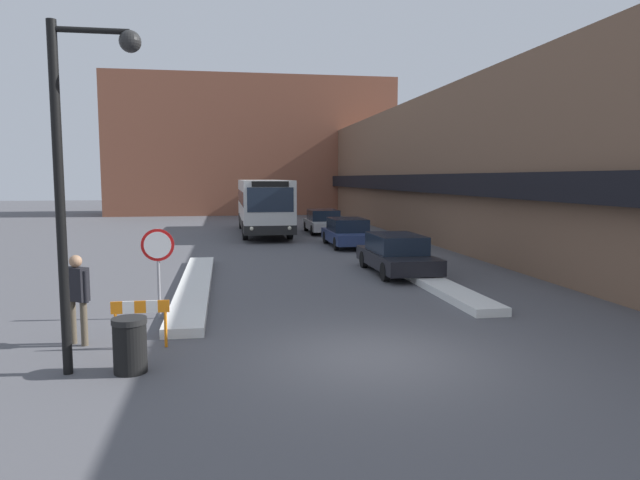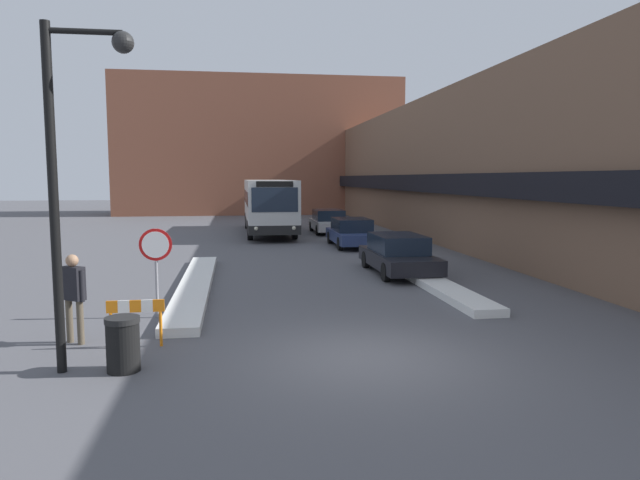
{
  "view_description": "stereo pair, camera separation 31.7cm",
  "coord_description": "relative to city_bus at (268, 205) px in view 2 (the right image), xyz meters",
  "views": [
    {
      "loc": [
        -2.68,
        -9.96,
        3.31
      ],
      "look_at": [
        0.12,
        6.78,
        1.46
      ],
      "focal_mm": 32.0,
      "sensor_mm": 36.0,
      "label": 1
    },
    {
      "loc": [
        -2.37,
        -10.01,
        3.31
      ],
      "look_at": [
        0.12,
        6.78,
        1.46
      ],
      "focal_mm": 32.0,
      "sensor_mm": 36.0,
      "label": 2
    }
  ],
  "objects": [
    {
      "name": "ground_plane",
      "position": [
        0.42,
        -24.13,
        -1.74
      ],
      "size": [
        160.0,
        160.0,
        0.0
      ],
      "primitive_type": "plane",
      "color": "#515156"
    },
    {
      "name": "building_row_right",
      "position": [
        10.39,
        -0.13,
        2.05
      ],
      "size": [
        5.5,
        60.0,
        7.59
      ],
      "color": "brown",
      "rests_on": "ground_plane"
    },
    {
      "name": "building_backdrop_far",
      "position": [
        0.42,
        20.83,
        4.47
      ],
      "size": [
        26.0,
        8.0,
        12.42
      ],
      "color": "brown",
      "rests_on": "ground_plane"
    },
    {
      "name": "snow_bank_left",
      "position": [
        -3.18,
        -16.88,
        -1.63
      ],
      "size": [
        0.9,
        10.82,
        0.21
      ],
      "color": "silver",
      "rests_on": "ground_plane"
    },
    {
      "name": "snow_bank_right",
      "position": [
        4.02,
        -16.04,
        -1.63
      ],
      "size": [
        0.9,
        11.28,
        0.22
      ],
      "color": "silver",
      "rests_on": "ground_plane"
    },
    {
      "name": "city_bus",
      "position": [
        0.0,
        0.0,
        0.0
      ],
      "size": [
        2.68,
        11.31,
        3.19
      ],
      "color": "silver",
      "rests_on": "ground_plane"
    },
    {
      "name": "parked_car_front",
      "position": [
        3.62,
        -15.13,
        -1.05
      ],
      "size": [
        1.86,
        4.6,
        1.36
      ],
      "color": "black",
      "rests_on": "ground_plane"
    },
    {
      "name": "parked_car_middle",
      "position": [
        3.62,
        -7.12,
        -1.05
      ],
      "size": [
        1.9,
        4.52,
        1.36
      ],
      "color": "navy",
      "rests_on": "ground_plane"
    },
    {
      "name": "parked_car_back",
      "position": [
        3.62,
        -0.16,
        -1.03
      ],
      "size": [
        1.93,
        4.5,
        1.4
      ],
      "color": "silver",
      "rests_on": "ground_plane"
    },
    {
      "name": "stop_sign",
      "position": [
        -3.82,
        -20.42,
        -0.2
      ],
      "size": [
        0.76,
        0.08,
        2.13
      ],
      "color": "gray",
      "rests_on": "ground_plane"
    },
    {
      "name": "street_lamp",
      "position": [
        -4.63,
        -24.12,
        1.91
      ],
      "size": [
        1.46,
        0.36,
        5.83
      ],
      "color": "black",
      "rests_on": "ground_plane"
    },
    {
      "name": "pedestrian",
      "position": [
        -5.17,
        -22.36,
        -0.65
      ],
      "size": [
        0.52,
        0.46,
        1.81
      ],
      "rotation": [
        0.0,
        0.0,
        -0.62
      ],
      "color": "brown",
      "rests_on": "ground_plane"
    },
    {
      "name": "trash_bin",
      "position": [
        -3.9,
        -24.23,
        -1.26
      ],
      "size": [
        0.59,
        0.59,
        0.95
      ],
      "color": "black",
      "rests_on": "ground_plane"
    },
    {
      "name": "construction_barricade",
      "position": [
        -3.91,
        -22.81,
        -1.07
      ],
      "size": [
        1.1,
        0.06,
        0.94
      ],
      "color": "orange",
      "rests_on": "ground_plane"
    }
  ]
}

